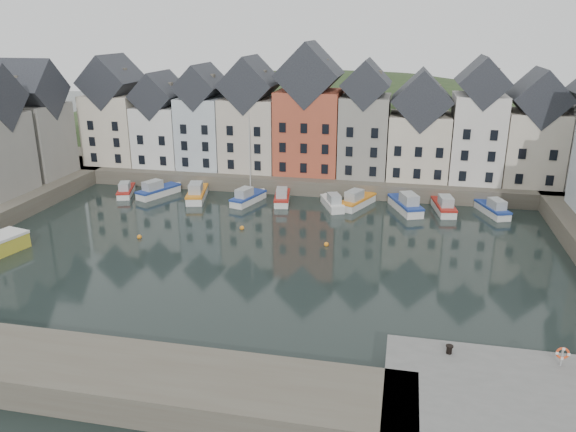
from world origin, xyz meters
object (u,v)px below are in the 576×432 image
(boat_d, at_px, (248,197))
(mooring_bollard, at_px, (449,349))
(boat_a, at_px, (126,191))
(life_ring_post, at_px, (563,354))

(boat_d, bearing_deg, mooring_bollard, -39.01)
(boat_a, relative_size, boat_d, 0.50)
(boat_a, xyz_separation_m, mooring_bollard, (39.93, -34.09, 1.67))
(boat_d, distance_m, mooring_bollard, 41.10)
(boat_d, bearing_deg, boat_a, -163.03)
(boat_a, bearing_deg, life_ring_post, -54.78)
(boat_d, bearing_deg, life_ring_post, -32.10)
(boat_d, relative_size, mooring_bollard, 20.85)
(mooring_bollard, bearing_deg, boat_a, 139.51)
(boat_a, relative_size, mooring_bollard, 10.38)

